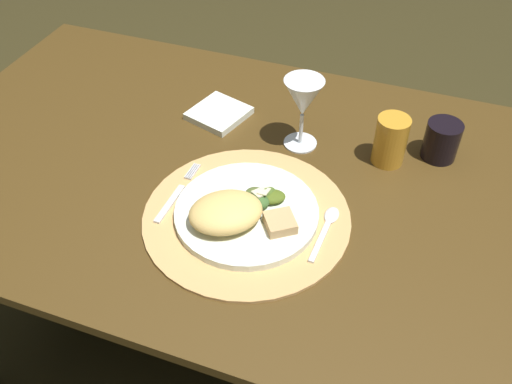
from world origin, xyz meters
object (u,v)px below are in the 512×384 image
fork (176,195)px  napkin (219,113)px  wine_glass (303,100)px  dinner_plate (247,213)px  spoon (328,224)px  amber_tumbler (390,141)px  dark_tumbler (442,140)px  dining_table (244,217)px

fork → napkin: bearing=95.4°
fork → wine_glass: bearing=54.0°
dinner_plate → napkin: (-0.17, 0.27, -0.01)m
spoon → amber_tumbler: (0.07, 0.22, 0.04)m
dinner_plate → wine_glass: bearing=82.9°
dinner_plate → napkin: bearing=121.7°
wine_glass → dinner_plate: bearing=-97.1°
napkin → dark_tumbler: (0.47, 0.03, 0.03)m
amber_tumbler → spoon: bearing=-106.6°
fork → spoon: spoon is taller
dinner_plate → fork: bearing=179.0°
dinner_plate → wine_glass: (0.03, 0.24, 0.10)m
wine_glass → amber_tumbler: wine_glass is taller
dinner_plate → amber_tumbler: 0.33m
dinner_plate → wine_glass: wine_glass is taller
amber_tumbler → napkin: bearing=176.3°
dinner_plate → wine_glass: size_ratio=1.69×
amber_tumbler → wine_glass: bearing=-177.6°
fork → amber_tumbler: (0.35, 0.25, 0.04)m
napkin → dark_tumbler: size_ratio=1.42×
wine_glass → dark_tumbler: (0.28, 0.06, -0.07)m
dining_table → dark_tumbler: 0.44m
dinner_plate → dark_tumbler: (0.31, 0.30, 0.03)m
dark_tumbler → fork: bearing=-146.7°
napkin → fork: bearing=-84.6°
amber_tumbler → dark_tumbler: (0.10, 0.05, -0.01)m
dark_tumbler → dinner_plate: bearing=-135.8°
napkin → wine_glass: 0.23m
fork → dark_tumbler: dark_tumbler is taller
spoon → napkin: bearing=141.8°
fork → amber_tumbler: 0.43m
wine_glass → amber_tumbler: bearing=2.4°
spoon → dark_tumbler: size_ratio=1.74×
fork → napkin: (-0.03, 0.27, -0.00)m
dining_table → wine_glass: size_ratio=9.01×
spoon → dark_tumbler: (0.16, 0.27, 0.03)m
dinner_plate → wine_glass: 0.26m
spoon → dark_tumbler: bearing=59.3°
napkin → dark_tumbler: 0.48m
dinner_plate → spoon: bearing=10.2°
dark_tumbler → napkin: bearing=-176.9°
fork → dinner_plate: bearing=-1.0°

